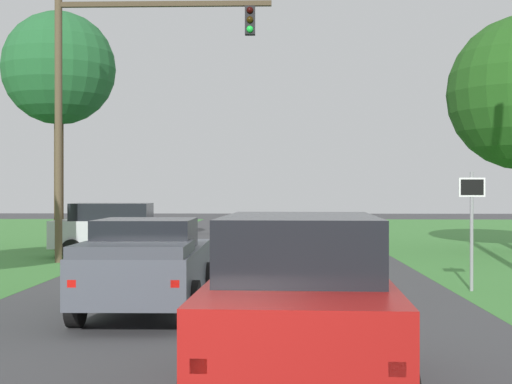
% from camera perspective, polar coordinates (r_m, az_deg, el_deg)
% --- Properties ---
extents(ground_plane, '(120.00, 120.00, 0.00)m').
position_cam_1_polar(ground_plane, '(14.79, -2.00, -8.88)').
color(ground_plane, '#424244').
extents(red_suv_near, '(2.28, 4.73, 2.03)m').
position_cam_1_polar(red_suv_near, '(8.29, 3.40, -8.58)').
color(red_suv_near, '#9E1411').
rests_on(red_suv_near, ground_plane).
extents(pickup_truck_lead, '(2.27, 5.04, 1.78)m').
position_cam_1_polar(pickup_truck_lead, '(14.09, -8.36, -5.49)').
color(pickup_truck_lead, '#4C515B').
rests_on(pickup_truck_lead, ground_plane).
extents(traffic_light, '(6.96, 0.40, 8.88)m').
position_cam_1_polar(traffic_light, '(24.37, -11.30, 8.20)').
color(traffic_light, brown).
rests_on(traffic_light, ground_plane).
extents(keep_moving_sign, '(0.60, 0.09, 2.74)m').
position_cam_1_polar(keep_moving_sign, '(17.66, 16.30, -1.74)').
color(keep_moving_sign, gray).
rests_on(keep_moving_sign, ground_plane).
extents(crossing_suv_far, '(4.49, 2.18, 1.87)m').
position_cam_1_polar(crossing_suv_far, '(26.19, -10.69, -2.82)').
color(crossing_suv_far, silver).
rests_on(crossing_suv_far, ground_plane).
extents(extra_tree_1, '(4.36, 4.36, 9.23)m').
position_cam_1_polar(extra_tree_1, '(29.95, -14.96, 9.14)').
color(extra_tree_1, '#4C351E').
rests_on(extra_tree_1, ground_plane).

